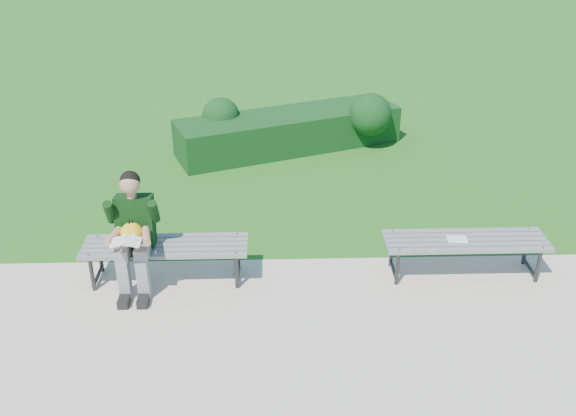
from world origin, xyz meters
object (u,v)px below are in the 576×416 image
Objects in this scene: hedge at (294,128)px; bench_left at (165,249)px; seated_boy at (133,230)px; bench_right at (465,243)px; paper_sheet at (457,239)px.

bench_left is (-1.56, -3.92, 0.06)m from hedge.
seated_boy is (-0.30, -0.09, 0.30)m from bench_left.
hedge is 2.10× the size of bench_right.
bench_right is at bearing -65.69° from hedge.
bench_left and bench_right have the same top height.
hedge reaches higher than bench_left.
bench_right is 1.37× the size of seated_boy.
seated_boy is (-3.62, -0.11, 0.30)m from bench_right.
bench_right is at bearing 0.26° from bench_left.
seated_boy is 3.53m from paper_sheet.
bench_right is 0.12m from paper_sheet.
hedge is at bearing 114.31° from bench_right.
hedge is at bearing 68.33° from bench_left.
seated_boy is 5.63× the size of paper_sheet.
hedge is at bearing 113.07° from paper_sheet.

